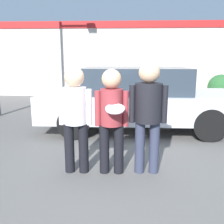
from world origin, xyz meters
name	(u,v)px	position (x,y,z in m)	size (l,w,h in m)	color
ground_plane	(125,172)	(0.00, 0.00, 0.00)	(56.00, 56.00, 0.00)	#5B5956
storefront_building	(125,59)	(0.00, 7.93, 1.69)	(24.00, 0.22, 3.33)	beige
person_left	(75,112)	(-0.75, -0.02, 0.95)	(0.51, 0.34, 1.62)	black
person_middle_with_frisbee	(112,114)	(-0.21, -0.02, 0.93)	(0.50, 0.54, 1.59)	black
person_right	(148,108)	(0.33, 0.02, 1.02)	(0.57, 0.40, 1.69)	#2D3347
parked_car_near	(138,99)	(0.31, 2.44, 0.77)	(4.68, 1.92, 1.52)	#B7BABF
shrub	(221,87)	(4.08, 7.21, 0.53)	(1.06, 1.06, 1.06)	#285B2D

